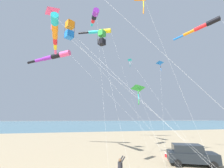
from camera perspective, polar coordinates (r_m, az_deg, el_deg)
The scene contains 15 objects.
ocean_water_strip at distance 171.64m, azimuth -10.57°, elevation -14.35°, with size 240.00×600.00×0.01m, color teal.
parked_car at distance 17.37m, azimuth 27.86°, elevation -22.78°, with size 3.51×4.68×1.85m.
cooler_box at distance 19.74m, azimuth 20.63°, elevation -24.27°, with size 0.62×0.42×0.42m.
person_adult_flyer at distance 11.86m, azimuth 3.21°, elevation -29.56°, with size 0.43×0.53×1.70m.
kite_delta_rainbow_low_near at distance 18.68m, azimuth 10.02°, elevation -1.71°, with size 4.44×1.65×8.35m.
kite_windsock_long_streamer_right at distance 20.69m, azimuth 31.15°, elevation 18.29°, with size 11.43×2.72×14.81m.
kite_windsock_red_high_left at distance 18.42m, azimuth -21.04°, elevation 18.12°, with size 15.61×10.87×14.28m.
kite_delta_green_low_center at distance 29.96m, azimuth 17.90°, elevation 7.57°, with size 7.01×4.89×14.95m.
kite_delta_white_trailing at distance 19.24m, azimuth -21.82°, elevation 24.26°, with size 4.16×13.18×16.00m.
kite_windsock_checkered_midright at distance 23.61m, azimuth -21.42°, elevation 9.81°, with size 13.84×16.09×13.79m.
kite_box_small_distant at distance 12.85m, azimuth -15.92°, elevation 19.35°, with size 5.46×9.95×11.81m.
kite_windsock_long_streamer_left at distance 31.18m, azimuth -4.90°, elevation 19.43°, with size 9.17×9.88×21.46m.
kite_delta_blue_topmost at distance 32.22m, azimuth 6.95°, elevation 9.07°, with size 14.43×3.02×16.73m.
kite_windsock_purple_drifting at distance 25.34m, azimuth -6.71°, elevation 24.50°, with size 10.28×1.15×20.17m.
kite_box_magenta_far_left at distance 21.19m, azimuth -3.93°, elevation 17.27°, with size 6.61×2.13×16.04m.
Camera 1 is at (-6.36, 8.85, 4.28)m, focal length 23.80 mm.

